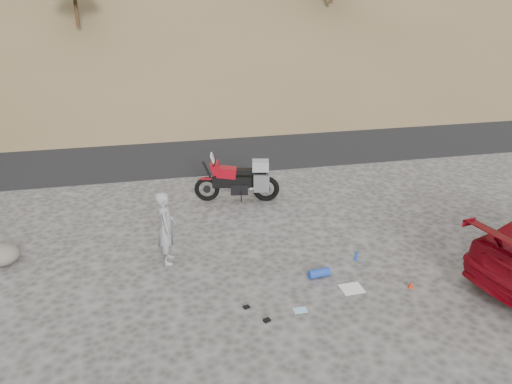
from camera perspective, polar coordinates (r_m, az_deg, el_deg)
The scene contains 12 objects.
ground at distance 11.73m, azimuth -4.05°, elevation -7.57°, with size 140.00×140.00×0.00m, color #43403E.
road at distance 19.99m, azimuth -8.04°, elevation 5.23°, with size 120.00×7.00×0.05m, color black.
motorcycle at distance 14.49m, azimuth -1.76°, elevation 1.32°, with size 2.47×1.01×1.48m.
man at distance 11.77m, azimuth -9.93°, elevation -7.78°, with size 0.63×0.41×1.72m, color gray.
small_rock at distance 12.75m, azimuth -27.06°, elevation -6.40°, with size 0.93×0.87×0.47m.
gear_white_cloth at distance 10.82m, azimuth 10.89°, elevation -10.78°, with size 0.46×0.41×0.02m, color white.
gear_blue_mat at distance 11.06m, azimuth 7.23°, elevation -9.17°, with size 0.19×0.19×0.48m, color #1B3EA2.
gear_bottle at distance 11.80m, azimuth 11.38°, elevation -7.21°, with size 0.08×0.08×0.22m, color #1B3EA2.
gear_funnel at distance 11.11m, azimuth 17.28°, elevation -10.06°, with size 0.12×0.12×0.15m, color red.
gear_glove_a at distance 10.08m, azimuth -1.10°, elevation -13.01°, with size 0.12×0.09×0.04m, color black.
gear_glove_b at distance 9.73m, azimuth 1.25°, elevation -14.44°, with size 0.13×0.10×0.04m, color black.
gear_blue_cloth at distance 10.05m, azimuth 5.09°, elevation -13.30°, with size 0.26×0.19×0.01m, color #91C2E1.
Camera 1 is at (-1.40, -10.06, 5.88)m, focal length 35.00 mm.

